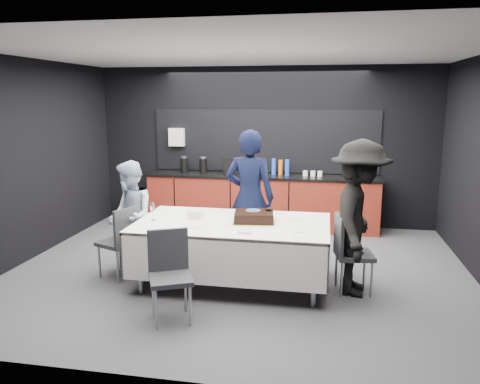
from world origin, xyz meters
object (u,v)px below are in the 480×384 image
Objects in this scene: chair_near at (170,268)px; person_center at (250,198)px; champagne_flute at (153,208)px; person_right at (359,218)px; chair_left at (122,237)px; party_table at (233,233)px; chair_right at (348,248)px; person_left at (130,217)px; cake_assembly at (254,217)px; plate_stack at (195,214)px.

chair_near is 1.90m from person_center.
person_right reaches higher than champagne_flute.
party_table is at bearing 3.75° from chair_left.
chair_near is 2.21m from person_right.
person_right is (0.11, -0.01, 0.37)m from chair_right.
person_left is at bearing 92.94° from person_right.
chair_right is at bearing -0.63° from party_table.
chair_left is at bearing -175.00° from cake_assembly.
person_right is (1.22, -0.08, 0.06)m from cake_assembly.
party_table is 4.24× the size of cake_assembly.
chair_right is (2.34, 0.10, -0.40)m from champagne_flute.
party_table is 2.51× the size of chair_right.
person_center is at bearing 73.07° from chair_near.
cake_assembly is 0.73m from person_center.
person_center is at bearing 48.18° from plate_stack.
champagne_flute is (-0.47, -0.23, 0.11)m from plate_stack.
party_table is 1.29× the size of person_right.
cake_assembly is 1.23m from person_right.
champagne_flute is 1.37m from person_center.
party_table is at bearing -168.29° from cake_assembly.
person_center reaches higher than cake_assembly.
champagne_flute is 0.15× the size of person_left.
person_center reaches higher than plate_stack.
champagne_flute is at bearing -172.18° from cake_assembly.
chair_left is (-1.40, -0.09, -0.11)m from party_table.
person_center is at bearing 83.60° from party_table.
chair_near is at bearing -88.01° from plate_stack.
person_center is (0.09, 0.76, 0.28)m from party_table.
chair_near is 1.54m from person_left.
chair_near is 0.51× the size of person_right.
person_left reaches higher than plate_stack.
person_right reaches higher than person_left.
person_right is (1.48, -0.03, 0.26)m from party_table.
cake_assembly is 1.16m from chair_right.
cake_assembly is at bearing 5.00° from chair_left.
champagne_flute is at bearing 44.10° from person_center.
party_table is at bearing 179.37° from chair_right.
person_center is 1.60m from person_right.
person_left reaches higher than chair_right.
person_left is 2.89m from person_right.
person_right is (1.39, -0.79, -0.02)m from person_center.
plate_stack is 0.23× the size of chair_near.
champagne_flute reaches higher than chair_left.
champagne_flute is 0.24× the size of chair_near.
champagne_flute is (-0.97, -0.12, 0.30)m from party_table.
chair_left is at bearing -176.25° from party_table.
chair_right is at bearing 2.45° from champagne_flute.
chair_near is (-1.83, -1.01, 0.00)m from chair_right.
chair_right is (2.77, 0.08, 0.00)m from chair_left.
champagne_flute is 0.24× the size of chair_left.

